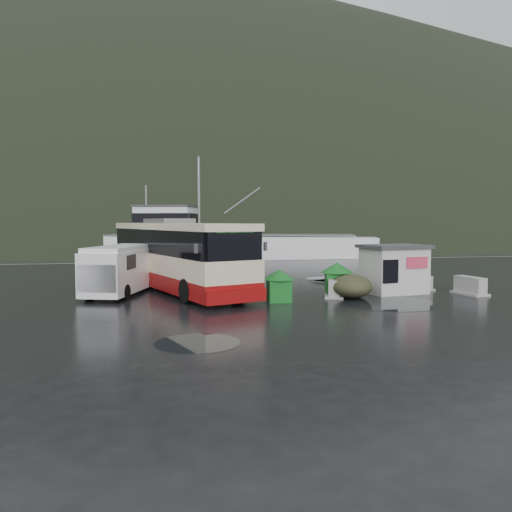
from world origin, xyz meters
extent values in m
plane|color=black|center=(0.00, 0.00, 0.00)|extent=(160.00, 160.00, 0.00)
cube|color=black|center=(0.00, 110.00, 0.00)|extent=(300.00, 180.00, 0.02)
cube|color=#999993|center=(0.00, 20.00, 0.00)|extent=(160.00, 0.60, 1.50)
ellipsoid|color=black|center=(10.00, 250.00, 0.00)|extent=(780.00, 540.00, 570.00)
cylinder|color=black|center=(4.98, -3.50, 0.01)|extent=(4.16, 4.16, 0.01)
cylinder|color=black|center=(-3.61, -8.81, 0.01)|extent=(2.46, 2.46, 0.01)
cylinder|color=black|center=(5.38, 5.42, 0.01)|extent=(2.57, 2.57, 0.01)
cylinder|color=black|center=(5.51, 3.82, 0.01)|extent=(3.16, 3.16, 0.01)
camera|label=1|loc=(-4.81, -22.88, 3.47)|focal=35.00mm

